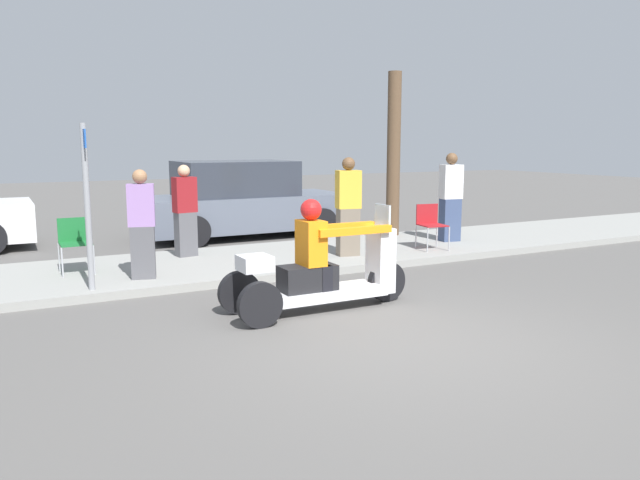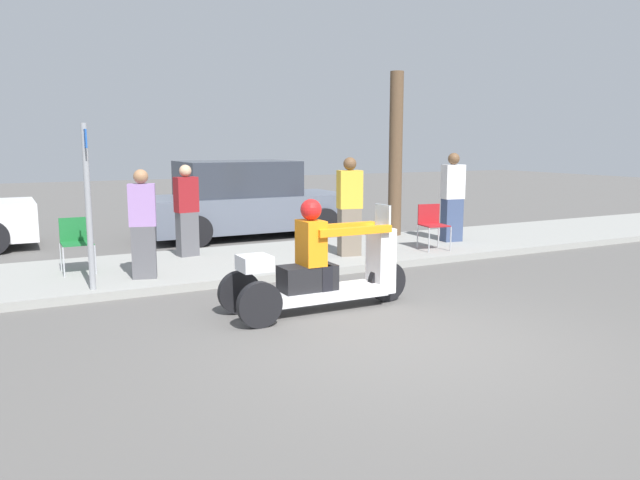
% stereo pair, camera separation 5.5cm
% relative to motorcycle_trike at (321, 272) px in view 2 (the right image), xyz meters
% --- Properties ---
extents(ground_plane, '(60.00, 60.00, 0.00)m').
position_rel_motorcycle_trike_xyz_m(ground_plane, '(0.19, -1.50, -0.49)').
color(ground_plane, '#565451').
extents(sidewalk_strip, '(28.00, 2.80, 0.12)m').
position_rel_motorcycle_trike_xyz_m(sidewalk_strip, '(0.19, 3.10, -0.43)').
color(sidewalk_strip, gray).
rests_on(sidewalk_strip, ground).
extents(motorcycle_trike, '(2.46, 0.76, 1.40)m').
position_rel_motorcycle_trike_xyz_m(motorcycle_trike, '(0.00, 0.00, 0.00)').
color(motorcycle_trike, black).
rests_on(motorcycle_trike, ground).
extents(spectator_far_back, '(0.41, 0.28, 1.57)m').
position_rel_motorcycle_trike_xyz_m(spectator_far_back, '(-0.62, 3.82, 0.39)').
color(spectator_far_back, '#515156').
rests_on(spectator_far_back, sidewalk_strip).
extents(spectator_near_curb, '(0.44, 0.31, 1.70)m').
position_rel_motorcycle_trike_xyz_m(spectator_near_curb, '(1.89, 2.57, 0.45)').
color(spectator_near_curb, '#726656').
rests_on(spectator_near_curb, sidewalk_strip).
extents(spectator_by_tree, '(0.44, 0.30, 1.74)m').
position_rel_motorcycle_trike_xyz_m(spectator_by_tree, '(4.49, 3.00, 0.47)').
color(spectator_by_tree, '#38476B').
rests_on(spectator_by_tree, sidewalk_strip).
extents(spectator_with_child, '(0.42, 0.31, 1.57)m').
position_rel_motorcycle_trike_xyz_m(spectator_with_child, '(-1.66, 2.36, 0.39)').
color(spectator_with_child, '#515156').
rests_on(spectator_with_child, sidewalk_strip).
extents(folding_chair_curbside, '(0.52, 0.52, 0.82)m').
position_rel_motorcycle_trike_xyz_m(folding_chair_curbside, '(3.57, 2.44, 0.13)').
color(folding_chair_curbside, '#A5A8AD').
rests_on(folding_chair_curbside, sidewalk_strip).
extents(folding_chair_set_back, '(0.46, 0.46, 0.82)m').
position_rel_motorcycle_trike_xyz_m(folding_chair_set_back, '(-2.48, 3.27, 0.13)').
color(folding_chair_set_back, '#A5A8AD').
rests_on(folding_chair_set_back, sidewalk_strip).
extents(parked_car_lot_center, '(4.44, 2.10, 1.66)m').
position_rel_motorcycle_trike_xyz_m(parked_car_lot_center, '(1.35, 6.27, 0.28)').
color(parked_car_lot_center, slate).
rests_on(parked_car_lot_center, ground).
extents(tree_trunk, '(0.28, 0.28, 3.39)m').
position_rel_motorcycle_trike_xyz_m(tree_trunk, '(3.96, 4.23, 1.32)').
color(tree_trunk, brown).
rests_on(tree_trunk, sidewalk_strip).
extents(street_sign, '(0.08, 0.36, 2.20)m').
position_rel_motorcycle_trike_xyz_m(street_sign, '(-2.43, 1.95, 0.83)').
color(street_sign, gray).
rests_on(street_sign, sidewalk_strip).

